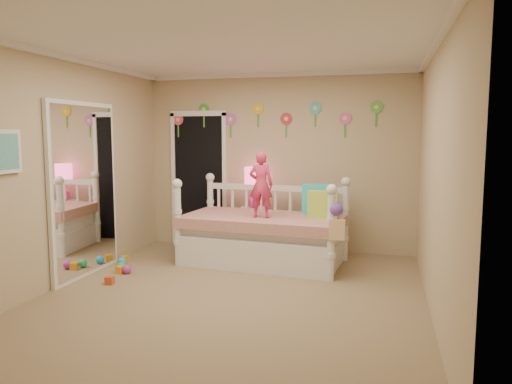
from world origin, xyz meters
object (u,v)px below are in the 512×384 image
(nightstand, at_px, (254,229))
(table_lamp, at_px, (254,181))
(child, at_px, (261,185))
(daybed, at_px, (263,220))

(nightstand, bearing_deg, table_lamp, -6.56)
(child, distance_m, table_lamp, 0.91)
(table_lamp, bearing_deg, child, -69.02)
(daybed, relative_size, child, 2.49)
(nightstand, xyz_separation_m, table_lamp, (0.00, 0.00, 0.72))
(child, xyz_separation_m, nightstand, (-0.32, 0.85, -0.75))
(daybed, bearing_deg, child, -81.63)
(child, xyz_separation_m, table_lamp, (-0.32, 0.85, -0.03))
(daybed, xyz_separation_m, child, (0.01, -0.17, 0.49))
(daybed, height_order, nightstand, daybed)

